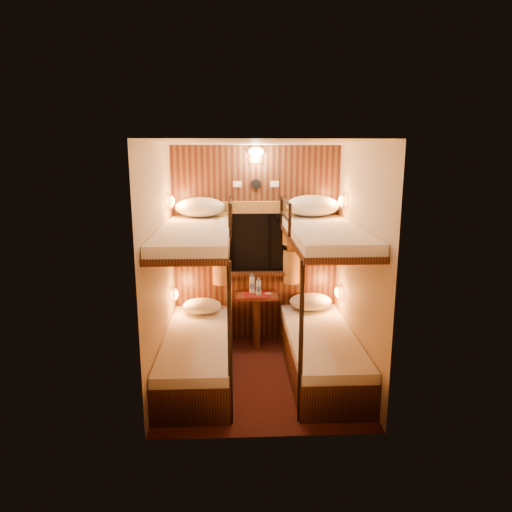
{
  "coord_description": "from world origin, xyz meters",
  "views": [
    {
      "loc": [
        -0.24,
        -4.41,
        2.29
      ],
      "look_at": [
        -0.04,
        0.15,
        1.27
      ],
      "focal_mm": 32.0,
      "sensor_mm": 36.0,
      "label": 1
    }
  ],
  "objects_px": {
    "table": "(257,312)",
    "bottle_left": "(252,285)",
    "bunk_right": "(322,323)",
    "bottle_right": "(259,288)",
    "bunk_left": "(198,325)"
  },
  "relations": [
    {
      "from": "bunk_right",
      "to": "bottle_left",
      "type": "height_order",
      "value": "bunk_right"
    },
    {
      "from": "bottle_left",
      "to": "bottle_right",
      "type": "relative_size",
      "value": 1.11
    },
    {
      "from": "bunk_right",
      "to": "bottle_right",
      "type": "relative_size",
      "value": 9.07
    },
    {
      "from": "table",
      "to": "bottle_right",
      "type": "relative_size",
      "value": 3.13
    },
    {
      "from": "bottle_right",
      "to": "bunk_left",
      "type": "bearing_deg",
      "value": -132.58
    },
    {
      "from": "bunk_left",
      "to": "bottle_left",
      "type": "height_order",
      "value": "bunk_left"
    },
    {
      "from": "bunk_right",
      "to": "bunk_left",
      "type": "bearing_deg",
      "value": 180.0
    },
    {
      "from": "bunk_left",
      "to": "bottle_left",
      "type": "relative_size",
      "value": 8.17
    },
    {
      "from": "bottle_left",
      "to": "table",
      "type": "bearing_deg",
      "value": -37.45
    },
    {
      "from": "bottle_right",
      "to": "table",
      "type": "bearing_deg",
      "value": 112.02
    },
    {
      "from": "bottle_right",
      "to": "bottle_left",
      "type": "bearing_deg",
      "value": 128.82
    },
    {
      "from": "table",
      "to": "bottle_right",
      "type": "xyz_separation_m",
      "value": [
        0.02,
        -0.05,
        0.33
      ]
    },
    {
      "from": "table",
      "to": "bottle_left",
      "type": "distance_m",
      "value": 0.34
    },
    {
      "from": "bunk_left",
      "to": "bottle_right",
      "type": "relative_size",
      "value": 9.07
    },
    {
      "from": "bunk_right",
      "to": "bottle_left",
      "type": "bearing_deg",
      "value": 130.49
    }
  ]
}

